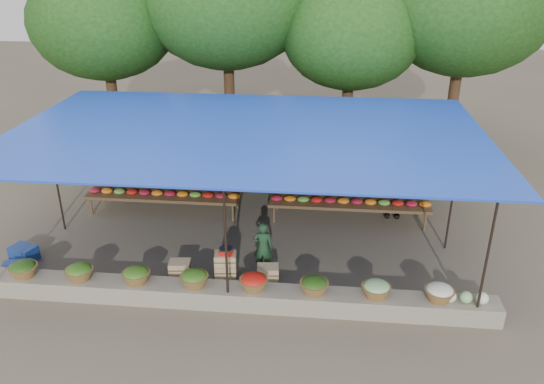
# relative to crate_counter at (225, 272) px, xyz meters

# --- Properties ---
(ground) EXTENTS (60.00, 60.00, 0.00)m
(ground) POSITION_rel_crate_counter_xyz_m (0.22, 2.06, -0.31)
(ground) COLOR brown
(ground) RESTS_ON ground
(stone_curb) EXTENTS (10.60, 0.55, 0.40)m
(stone_curb) POSITION_rel_crate_counter_xyz_m (0.22, -0.69, -0.11)
(stone_curb) COLOR slate
(stone_curb) RESTS_ON ground
(stall_canopy) EXTENTS (10.80, 6.60, 2.82)m
(stall_canopy) POSITION_rel_crate_counter_xyz_m (0.22, 2.12, 2.37)
(stall_canopy) COLOR black
(stall_canopy) RESTS_ON ground
(produce_baskets) EXTENTS (8.98, 0.58, 0.34)m
(produce_baskets) POSITION_rel_crate_counter_xyz_m (0.12, -0.69, 0.25)
(produce_baskets) COLOR brown
(produce_baskets) RESTS_ON stone_curb
(netting_backdrop) EXTENTS (10.60, 0.06, 2.50)m
(netting_backdrop) POSITION_rel_crate_counter_xyz_m (0.22, 5.21, 0.94)
(netting_backdrop) COLOR #1C4F1E
(netting_backdrop) RESTS_ON ground
(tree_row) EXTENTS (16.51, 5.50, 7.12)m
(tree_row) POSITION_rel_crate_counter_xyz_m (0.72, 8.15, 4.39)
(tree_row) COLOR #371E14
(tree_row) RESTS_ON ground
(fruit_table_left) EXTENTS (4.21, 0.95, 0.93)m
(fruit_table_left) POSITION_rel_crate_counter_xyz_m (-2.27, 3.42, 0.30)
(fruit_table_left) COLOR #472D1C
(fruit_table_left) RESTS_ON ground
(fruit_table_right) EXTENTS (4.21, 0.95, 0.93)m
(fruit_table_right) POSITION_rel_crate_counter_xyz_m (2.73, 3.42, 0.30)
(fruit_table_right) COLOR #472D1C
(fruit_table_right) RESTS_ON ground
(crate_counter) EXTENTS (2.38, 0.39, 0.77)m
(crate_counter) POSITION_rel_crate_counter_xyz_m (0.00, 0.00, 0.00)
(crate_counter) COLOR tan
(crate_counter) RESTS_ON ground
(weighing_scale) EXTENTS (0.29, 0.29, 0.30)m
(weighing_scale) POSITION_rel_crate_counter_xyz_m (0.05, 0.00, 0.53)
(weighing_scale) COLOR red
(weighing_scale) RESTS_ON crate_counter
(vendor_seated) EXTENTS (0.46, 0.31, 1.22)m
(vendor_seated) POSITION_rel_crate_counter_xyz_m (0.76, 0.60, 0.30)
(vendor_seated) COLOR #1B3B21
(vendor_seated) RESTS_ON ground
(customer_left) EXTENTS (0.95, 0.76, 1.87)m
(customer_left) POSITION_rel_crate_counter_xyz_m (-3.88, 3.96, 0.62)
(customer_left) COLOR slate
(customer_left) RESTS_ON ground
(customer_mid) EXTENTS (1.35, 1.06, 1.84)m
(customer_mid) POSITION_rel_crate_counter_xyz_m (0.98, 4.10, 0.61)
(customer_mid) COLOR slate
(customer_mid) RESTS_ON ground
(customer_right) EXTENTS (1.07, 0.49, 1.78)m
(customer_right) POSITION_rel_crate_counter_xyz_m (3.90, 3.68, 0.58)
(customer_right) COLOR slate
(customer_right) RESTS_ON ground
(blue_crate_front) EXTENTS (0.66, 0.55, 0.34)m
(blue_crate_front) POSITION_rel_crate_counter_xyz_m (-4.58, -0.19, -0.14)
(blue_crate_front) COLOR navy
(blue_crate_front) RESTS_ON ground
(blue_crate_back) EXTENTS (0.67, 0.57, 0.34)m
(blue_crate_back) POSITION_rel_crate_counter_xyz_m (-4.82, 0.54, -0.14)
(blue_crate_back) COLOR navy
(blue_crate_back) RESTS_ON ground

